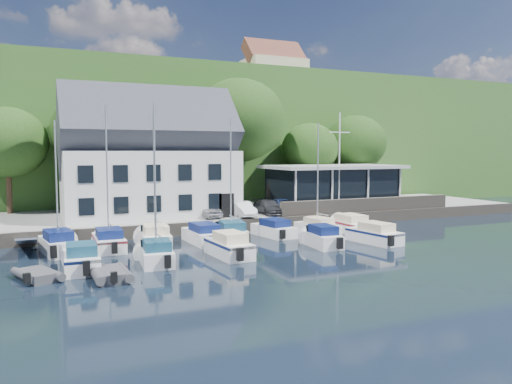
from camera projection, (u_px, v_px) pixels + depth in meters
ground at (321, 257)px, 30.56m from camera, size 180.00×180.00×0.00m
quay at (223, 215)px, 46.47m from camera, size 60.00×13.00×1.00m
quay_face at (250, 225)px, 40.54m from camera, size 60.00×0.30×1.00m
hillside at (134, 142)px, 86.41m from camera, size 160.00×75.00×16.00m
field_patch at (168, 101)px, 96.26m from camera, size 50.00×30.00×0.30m
farmhouse at (274, 71)px, 85.18m from camera, size 10.40×7.00×8.20m
harbor_building at (149, 165)px, 42.33m from camera, size 14.40×8.20×8.70m
club_pavilion at (332, 186)px, 49.33m from camera, size 13.20×7.20×4.10m
seawall at (369, 205)px, 45.66m from camera, size 18.00×0.50×1.20m
gangway at (27, 252)px, 32.10m from camera, size 1.20×6.00×1.40m
car_silver at (205, 209)px, 41.40m from camera, size 2.32×4.09×1.31m
car_white at (243, 209)px, 41.96m from camera, size 1.52×3.86×1.25m
car_dgrey at (269, 207)px, 43.61m from camera, size 1.86×4.28×1.23m
car_blue at (283, 205)px, 44.94m from camera, size 1.53×3.65×1.24m
flagpole at (339, 162)px, 45.92m from camera, size 2.16×0.20×9.01m
tree_0 at (8, 160)px, 43.60m from camera, size 6.83×6.83×9.34m
tree_1 at (96, 152)px, 46.04m from camera, size 7.93×7.93×10.84m
tree_2 at (180, 153)px, 49.72m from camera, size 7.80×7.80×10.66m
tree_3 at (239, 142)px, 50.94m from camera, size 9.41×9.41×12.87m
tree_4 at (309, 162)px, 54.71m from camera, size 6.26×6.26×8.55m
tree_5 at (355, 157)px, 57.31m from camera, size 7.00×7.00×9.57m
boat_r1_0 at (56, 179)px, 31.20m from camera, size 2.81×6.29×9.45m
boat_r1_1 at (107, 183)px, 32.47m from camera, size 2.09×6.06×8.84m
boat_r1_2 at (154, 180)px, 33.65m from camera, size 2.66×5.68×9.13m
boat_r1_3 at (203, 233)px, 35.24m from camera, size 2.29×6.35×1.44m
boat_r1_4 at (231, 178)px, 35.50m from camera, size 2.92×5.92×9.11m
boat_r1_5 at (274, 227)px, 37.99m from camera, size 2.79×5.87×1.35m
boat_r1_6 at (318, 181)px, 38.49m from camera, size 2.69×5.87×8.34m
boat_r1_7 at (349, 223)px, 40.05m from camera, size 2.26×6.30×1.45m
boat_r2_0 at (81, 257)px, 27.08m from camera, size 2.17×5.46×1.52m
boat_r2_1 at (155, 188)px, 28.24m from camera, size 2.36×5.16×8.82m
boat_r2_2 at (229, 244)px, 30.63m from camera, size 2.29×5.91×1.57m
boat_r2_3 at (322, 236)px, 33.91m from camera, size 2.12×5.40×1.50m
boat_r2_4 at (374, 232)px, 35.27m from camera, size 2.80×6.19×1.48m
dinghy_0 at (38, 273)px, 25.14m from camera, size 2.63×3.29×0.67m
dinghy_1 at (110, 273)px, 25.18m from camera, size 1.95×3.18×0.73m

